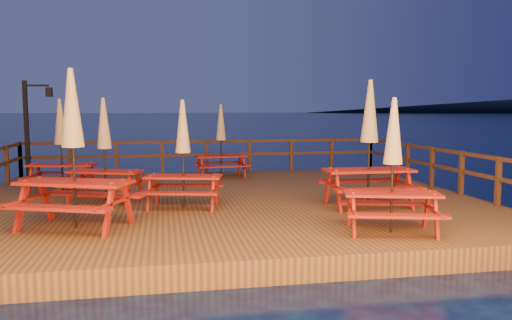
% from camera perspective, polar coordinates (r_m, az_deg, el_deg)
% --- Properties ---
extents(ground, '(500.00, 500.00, 0.00)m').
position_cam_1_polar(ground, '(12.19, -3.63, -6.21)').
color(ground, black).
rests_on(ground, ground).
extents(deck, '(12.00, 10.00, 0.40)m').
position_cam_1_polar(deck, '(12.14, -3.63, -5.28)').
color(deck, '#4C2D18').
rests_on(deck, ground).
extents(deck_piles, '(11.44, 9.44, 1.40)m').
position_cam_1_polar(deck_piles, '(12.25, -3.62, -7.58)').
color(deck_piles, '#311C0F').
rests_on(deck_piles, ground).
extents(railing, '(11.80, 9.75, 1.10)m').
position_cam_1_polar(railing, '(13.75, -4.56, 0.10)').
color(railing, '#311C0F').
rests_on(railing, deck).
extents(lamp_post, '(0.85, 0.18, 3.00)m').
position_cam_1_polar(lamp_post, '(16.85, -24.26, 4.19)').
color(lamp_post, black).
rests_on(lamp_post, deck).
extents(headland_right, '(230.40, 86.40, 7.00)m').
position_cam_1_polar(headland_right, '(305.35, 27.13, 5.52)').
color(headland_right, black).
rests_on(headland_right, ground).
extents(picnic_table_0, '(2.05, 1.88, 2.40)m').
position_cam_1_polar(picnic_table_0, '(12.03, -16.93, 1.32)').
color(picnic_table_0, maroon).
rests_on(picnic_table_0, deck).
extents(picnic_table_1, '(1.70, 1.44, 2.27)m').
position_cam_1_polar(picnic_table_1, '(15.60, -4.02, 2.33)').
color(picnic_table_1, maroon).
rests_on(picnic_table_1, deck).
extents(picnic_table_2, '(1.90, 1.68, 2.35)m').
position_cam_1_polar(picnic_table_2, '(10.88, -8.34, 0.90)').
color(picnic_table_2, maroon).
rests_on(picnic_table_2, deck).
extents(picnic_table_3, '(1.93, 1.73, 2.35)m').
position_cam_1_polar(picnic_table_3, '(8.93, 15.35, -0.35)').
color(picnic_table_3, maroon).
rests_on(picnic_table_3, deck).
extents(picnic_table_4, '(1.87, 1.62, 2.40)m').
position_cam_1_polar(picnic_table_4, '(13.82, -21.38, 1.74)').
color(picnic_table_4, maroon).
rests_on(picnic_table_4, deck).
extents(picnic_table_5, '(1.98, 1.64, 2.77)m').
position_cam_1_polar(picnic_table_5, '(11.16, 12.81, 2.08)').
color(picnic_table_5, maroon).
rests_on(picnic_table_5, deck).
extents(picnic_table_6, '(2.47, 2.26, 2.87)m').
position_cam_1_polar(picnic_table_6, '(9.48, -20.17, 1.50)').
color(picnic_table_6, maroon).
rests_on(picnic_table_6, deck).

